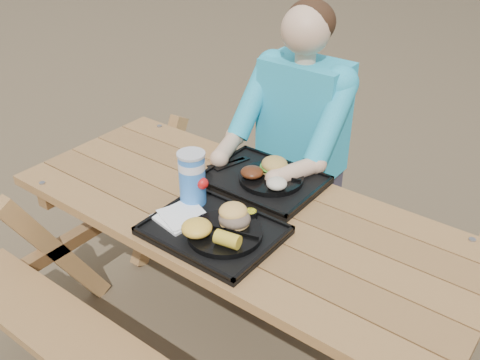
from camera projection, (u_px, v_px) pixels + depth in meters
The scene contains 18 objects.
ground at pixel (240, 348), 2.39m from camera, with size 60.00×60.00×0.00m, color #999999.
picnic_table at pixel (240, 285), 2.19m from camera, with size 1.80×1.49×0.75m, color #999999, non-canonical shape.
tray_near at pixel (214, 231), 1.86m from camera, with size 0.45×0.35×0.02m, color black.
tray_far at pixel (264, 181), 2.16m from camera, with size 0.45×0.35×0.02m, color black.
plate_near at pixel (225, 233), 1.82m from camera, with size 0.26×0.26×0.02m, color black.
plate_far at pixel (271, 178), 2.14m from camera, with size 0.26×0.26×0.02m, color black.
napkin_stack at pixel (180, 216), 1.91m from camera, with size 0.16×0.16×0.02m, color white.
soda_cup at pixel (192, 179), 1.96m from camera, with size 0.10×0.10×0.20m, color blue.
condiment_bbq at pixel (234, 208), 1.95m from camera, with size 0.05×0.05×0.03m, color black.
condiment_mustard at pixel (251, 214), 1.91m from camera, with size 0.05×0.05×0.03m, color gold.
sandwich at pixel (235, 211), 1.83m from camera, with size 0.11×0.11×0.11m, color #F4B556, non-canonical shape.
mac_cheese at pixel (197, 228), 1.79m from camera, with size 0.11×0.11×0.05m, color yellow.
corn_cob at pixel (227, 239), 1.74m from camera, with size 0.08×0.08×0.05m, color yellow, non-canonical shape.
cutlery_far at pixel (232, 164), 2.25m from camera, with size 0.03×0.17×0.01m, color black.
burger at pixel (275, 161), 2.14m from camera, with size 0.11×0.11×0.10m, color gold, non-canonical shape.
baked_beans at pixel (252, 172), 2.12m from camera, with size 0.09×0.09×0.04m, color #572611.
potato_salad at pixel (277, 184), 2.04m from camera, with size 0.08×0.08×0.04m, color beige.
diner at pixel (299, 162), 2.54m from camera, with size 0.48×0.84×1.28m, color #19A9B4, non-canonical shape.
Camera 1 is at (1.00, -1.32, 1.88)m, focal length 40.00 mm.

